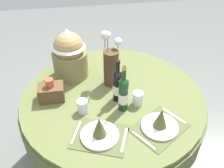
{
  "coord_description": "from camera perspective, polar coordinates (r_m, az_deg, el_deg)",
  "views": [
    {
      "loc": [
        -0.23,
        -1.4,
        1.98
      ],
      "look_at": [
        0.0,
        0.03,
        0.86
      ],
      "focal_mm": 39.7,
      "sensor_mm": 36.0,
      "label": 1
    }
  ],
  "objects": [
    {
      "name": "ground",
      "position": [
        2.44,
        0.13,
        -16.65
      ],
      "size": [
        8.0,
        8.0,
        0.0
      ],
      "primitive_type": "plane",
      "color": "slate"
    },
    {
      "name": "dining_table",
      "position": [
        1.96,
        0.16,
        -5.91
      ],
      "size": [
        1.39,
        1.39,
        0.78
      ],
      "color": "#5B6638",
      "rests_on": "ground"
    },
    {
      "name": "place_setting_left",
      "position": [
        1.55,
        -2.86,
        -10.85
      ],
      "size": [
        0.41,
        0.36,
        0.16
      ],
      "color": "#4E562F",
      "rests_on": "dining_table"
    },
    {
      "name": "place_setting_right",
      "position": [
        1.62,
        11.03,
        -8.74
      ],
      "size": [
        0.43,
        0.4,
        0.16
      ],
      "color": "#4E562F",
      "rests_on": "dining_table"
    },
    {
      "name": "flower_vase",
      "position": [
        1.88,
        -0.3,
        4.83
      ],
      "size": [
        0.16,
        0.16,
        0.45
      ],
      "color": "#47331E",
      "rests_on": "dining_table"
    },
    {
      "name": "wine_bottle_left",
      "position": [
        1.66,
        2.64,
        -2.25
      ],
      "size": [
        0.07,
        0.07,
        0.36
      ],
      "color": "#143819",
      "rests_on": "dining_table"
    },
    {
      "name": "wine_bottle_right",
      "position": [
        1.75,
        1.31,
        -0.27
      ],
      "size": [
        0.07,
        0.07,
        0.33
      ],
      "color": "black",
      "rests_on": "dining_table"
    },
    {
      "name": "tumbler_near_right",
      "position": [
        1.76,
        5.99,
        -3.32
      ],
      "size": [
        0.08,
        0.08,
        0.1
      ],
      "primitive_type": "cylinder",
      "color": "silver",
      "rests_on": "dining_table"
    },
    {
      "name": "tumbler_mid",
      "position": [
        1.71,
        -6.75,
        -5.1
      ],
      "size": [
        0.07,
        0.07,
        0.1
      ],
      "primitive_type": "cylinder",
      "color": "silver",
      "rests_on": "dining_table"
    },
    {
      "name": "gift_tub_back_left",
      "position": [
        1.98,
        -9.83,
        7.31
      ],
      "size": [
        0.28,
        0.28,
        0.41
      ],
      "color": "olive",
      "rests_on": "dining_table"
    },
    {
      "name": "woven_basket_side_left",
      "position": [
        1.85,
        -13.8,
        -1.71
      ],
      "size": [
        0.18,
        0.13,
        0.18
      ],
      "color": "brown",
      "rests_on": "dining_table"
    }
  ]
}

